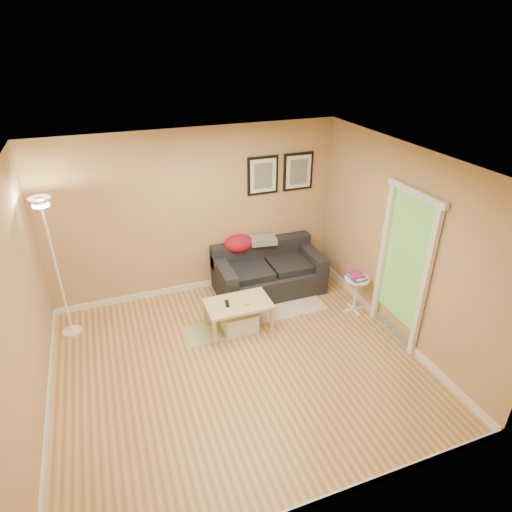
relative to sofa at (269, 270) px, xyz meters
name	(u,v)px	position (x,y,z in m)	size (l,w,h in m)	color
floor	(239,365)	(-1.02, -1.53, -0.38)	(4.50, 4.50, 0.00)	tan
ceiling	(234,165)	(-1.02, -1.53, 2.23)	(4.50, 4.50, 0.00)	white
wall_back	(196,214)	(-1.02, 0.47, 0.92)	(4.50, 4.50, 0.00)	tan
wall_front	(319,405)	(-1.02, -3.53, 0.92)	(4.50, 4.50, 0.00)	tan
wall_left	(18,318)	(-3.27, -1.53, 0.92)	(4.00, 4.00, 0.00)	tan
wall_right	(401,246)	(1.23, -1.53, 0.92)	(4.00, 4.00, 0.00)	tan
baseboard_back	(201,285)	(-1.02, 0.46, -0.33)	(4.50, 0.02, 0.10)	white
baseboard_front	(309,505)	(-1.02, -3.52, -0.33)	(4.50, 0.02, 0.10)	white
baseboard_left	(48,410)	(-3.26, -1.53, -0.33)	(0.02, 4.00, 0.10)	white
baseboard_right	(387,324)	(1.22, -1.53, -0.33)	(0.02, 4.00, 0.10)	white
sofa	(269,270)	(0.00, 0.00, 0.00)	(1.70, 0.90, 0.75)	black
red_throw	(239,244)	(-0.40, 0.31, 0.40)	(0.48, 0.36, 0.28)	#B81134
plaid_throw	(263,240)	(0.00, 0.26, 0.41)	(0.42, 0.26, 0.10)	tan
framed_print_left	(263,175)	(0.06, 0.45, 1.43)	(0.50, 0.04, 0.60)	black
framed_print_right	(298,171)	(0.66, 0.45, 1.43)	(0.50, 0.04, 0.60)	black
area_rug	(280,303)	(0.02, -0.42, -0.37)	(1.25, 0.85, 0.01)	beige
green_runner	(210,332)	(-1.19, -0.76, -0.37)	(0.70, 0.50, 0.01)	#668C4C
coffee_table	(238,316)	(-0.79, -0.82, -0.15)	(0.90, 0.55, 0.45)	#DFBC88
remote_control	(227,304)	(-0.95, -0.81, 0.08)	(0.05, 0.16, 0.02)	black
tape_roll	(247,303)	(-0.69, -0.91, 0.09)	(0.07, 0.07, 0.03)	yellow
storage_bin	(240,321)	(-0.79, -0.85, -0.23)	(0.48, 0.35, 0.30)	white
side_table	(355,294)	(1.00, -1.00, -0.09)	(0.37, 0.37, 0.57)	white
book_stack	(357,275)	(0.98, -0.99, 0.24)	(0.20, 0.26, 0.08)	#46349C
floor_lamp	(58,274)	(-3.02, -0.08, 0.58)	(0.26, 0.26, 2.02)	white
doorway	(402,271)	(1.18, -1.68, 0.65)	(0.12, 1.01, 2.13)	white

